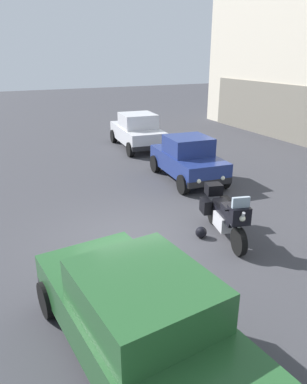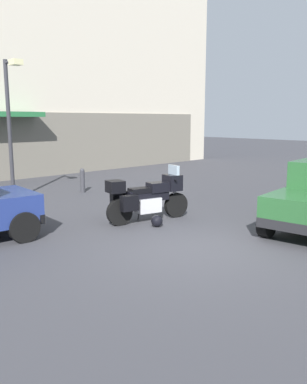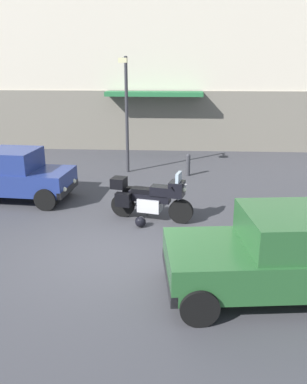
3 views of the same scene
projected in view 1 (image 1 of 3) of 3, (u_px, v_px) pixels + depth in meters
The scene contains 6 objects.
ground_plane at pixel (136, 241), 8.87m from camera, with size 80.00×80.00×0.00m, color #38383D.
motorcycle at pixel (225, 214), 8.86m from camera, with size 2.23×1.02×1.36m.
helmet at pixel (201, 232), 8.98m from camera, with size 0.28×0.28×0.28m, color black.
car_hatchback_near at pixel (137, 131), 17.23m from camera, with size 3.97×2.05×1.64m.
car_sedan_far at pixel (143, 322), 5.07m from camera, with size 4.71×2.37×1.56m.
car_compact_side at pixel (188, 159), 12.88m from camera, with size 3.56×1.92×1.56m.
Camera 1 is at (7.30, -2.91, 4.29)m, focal length 34.10 mm.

